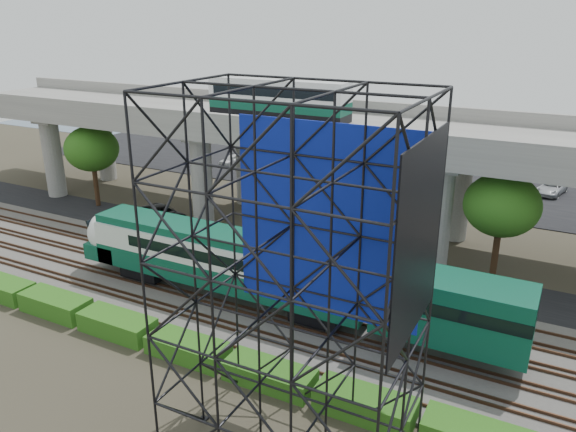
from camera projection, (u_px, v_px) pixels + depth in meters
The scene contains 13 objects.
ground at pixel (218, 316), 34.13m from camera, with size 140.00×140.00×0.00m, color #474233.
ballast_bed at pixel (236, 301), 35.76m from camera, with size 90.00×12.00×0.20m, color slate.
service_road at pixel (296, 254), 42.86m from camera, with size 90.00×5.00×0.08m, color black.
parking_lot at pixel (391, 179), 62.45m from camera, with size 90.00×18.00×0.08m, color black.
harbor_water at pixel (439, 142), 80.80m from camera, with size 140.00×40.00×0.03m, color #42576C.
rail_tracks at pixel (236, 298), 35.70m from camera, with size 90.00×9.52×0.16m.
commuter_train at pixel (254, 265), 34.20m from camera, with size 29.30×3.06×4.30m.
overpass at pixel (324, 135), 44.82m from camera, with size 80.00×12.00×12.40m.
scaffold_tower at pixel (293, 294), 20.94m from camera, with size 9.36×6.36×15.00m.
hedge_strip at pixel (188, 348), 29.91m from camera, with size 34.60×1.80×1.20m.
trees at pixel (278, 161), 47.75m from camera, with size 40.94×16.94×7.69m.
suv at pixel (162, 215), 48.83m from camera, with size 2.53×5.48×1.52m, color black.
parked_cars at pixel (397, 174), 61.83m from camera, with size 37.90×9.65×1.32m.
Camera 1 is at (17.68, -24.65, 17.31)m, focal length 35.00 mm.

